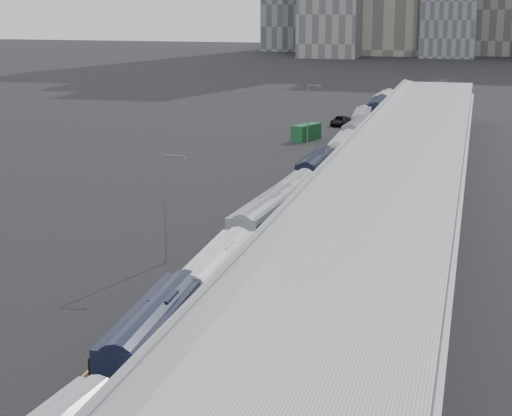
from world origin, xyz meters
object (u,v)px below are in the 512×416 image
(bus_3, at_px, (266,223))
(suv, at_px, (340,121))
(bus_7, at_px, (358,133))
(bus_9, at_px, (378,111))
(bus_5, at_px, (316,170))
(bus_4, at_px, (291,199))
(bus_8, at_px, (362,123))
(bus_10, at_px, (384,102))
(street_lamp_near, at_px, (167,201))
(bus_6, at_px, (343,150))
(street_lamp_far, at_px, (309,110))
(bus_2, at_px, (217,278))
(bus_1, at_px, (155,339))
(shipping_container, at_px, (306,132))

(bus_3, bearing_deg, suv, 98.06)
(bus_7, distance_m, bus_9, 26.11)
(bus_3, relative_size, bus_5, 1.15)
(bus_4, distance_m, bus_8, 56.26)
(bus_10, relative_size, street_lamp_near, 1.35)
(bus_6, distance_m, bus_10, 56.47)
(street_lamp_far, xyz_separation_m, suv, (1.59, 20.56, -4.38))
(bus_9, relative_size, bus_10, 1.11)
(bus_4, distance_m, bus_6, 30.11)
(bus_2, relative_size, bus_3, 0.93)
(bus_1, relative_size, suv, 2.31)
(bus_3, relative_size, bus_9, 1.00)
(bus_9, xyz_separation_m, suv, (-5.70, -8.05, -0.90))
(street_lamp_far, bearing_deg, bus_3, -83.03)
(bus_2, height_order, bus_6, bus_2)
(bus_10, bearing_deg, street_lamp_near, -90.86)
(bus_4, distance_m, street_lamp_near, 20.72)
(bus_6, xyz_separation_m, suv, (-5.62, 33.20, -0.68))
(street_lamp_far, bearing_deg, bus_6, -60.30)
(street_lamp_far, bearing_deg, bus_4, -81.24)
(bus_5, distance_m, bus_9, 55.91)
(bus_5, relative_size, suv, 2.07)
(shipping_container, bearing_deg, street_lamp_near, -66.58)
(bus_7, bearing_deg, bus_9, 93.38)
(bus_2, relative_size, bus_7, 1.01)
(suv, bearing_deg, street_lamp_far, -91.54)
(bus_5, xyz_separation_m, bus_9, (1.04, 55.90, 0.23))
(bus_8, height_order, bus_9, bus_9)
(bus_4, bearing_deg, bus_10, 92.21)
(bus_8, relative_size, shipping_container, 2.38)
(bus_4, bearing_deg, bus_9, 91.72)
(bus_10, bearing_deg, bus_3, -87.42)
(street_lamp_far, bearing_deg, bus_2, -84.45)
(bus_2, bearing_deg, bus_9, 88.33)
(bus_6, relative_size, bus_9, 0.87)
(bus_2, xyz_separation_m, bus_8, (-0.46, 83.02, -0.00))
(bus_1, relative_size, bus_5, 1.12)
(bus_4, xyz_separation_m, bus_5, (-0.34, 15.44, -0.01))
(bus_1, xyz_separation_m, street_lamp_far, (-6.58, 81.63, 3.54))
(bus_6, distance_m, bus_7, 15.14)
(bus_2, bearing_deg, bus_8, 88.95)
(bus_9, bearing_deg, bus_7, -90.92)
(bus_2, bearing_deg, shipping_container, 94.75)
(bus_1, xyz_separation_m, bus_7, (0.65, 84.13, -0.09))
(bus_7, relative_size, street_lamp_near, 1.39)
(bus_3, distance_m, bus_9, 82.28)
(bus_1, bearing_deg, street_lamp_far, 91.89)
(bus_4, bearing_deg, bus_5, 93.54)
(bus_10, distance_m, street_lamp_far, 44.49)
(bus_5, xyz_separation_m, bus_10, (0.45, 71.13, 0.05))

